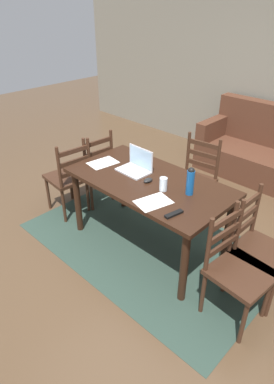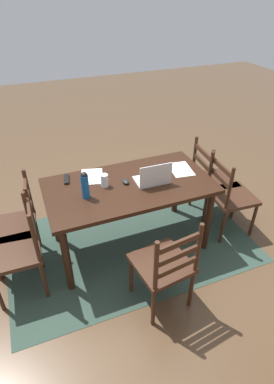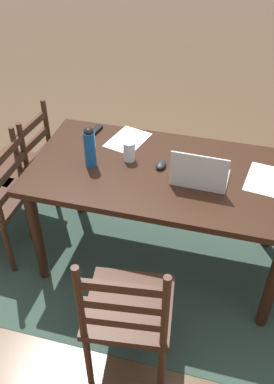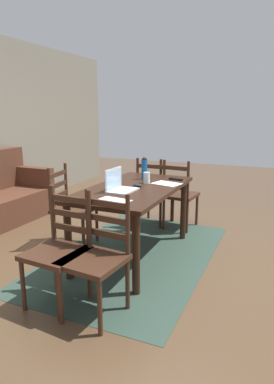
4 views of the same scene
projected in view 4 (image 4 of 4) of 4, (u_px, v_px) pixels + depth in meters
ground_plane at (134, 255)px, 3.72m from camera, size 14.00×14.00×0.00m
area_rug at (134, 255)px, 3.72m from camera, size 2.57×1.59×0.01m
dining_table at (134, 196)px, 3.56m from camera, size 1.60×0.85×0.78m
chair_right_near at (178, 195)px, 4.52m from camera, size 0.48×0.48×0.95m
chair_left_far at (60, 250)px, 2.71m from camera, size 0.47×0.47×0.95m
chair_right_far at (155, 192)px, 4.65m from camera, size 0.45×0.45×0.95m
chair_far_head at (71, 207)px, 3.92m from camera, size 0.49×0.49×0.95m
chair_left_near at (96, 257)px, 2.57m from camera, size 0.48×0.48×0.95m
laptop at (119, 185)px, 3.35m from camera, size 0.33×0.23×0.23m
water_bottle at (144, 168)px, 3.92m from camera, size 0.07×0.07×0.26m
drinking_glass at (147, 178)px, 3.70m from camera, size 0.07×0.07×0.13m
computer_mouse at (137, 185)px, 3.54m from camera, size 0.06×0.10×0.03m
tv_remote at (176, 179)px, 3.90m from camera, size 0.08×0.18×0.02m
paper_stack_left at (167, 184)px, 3.70m from camera, size 0.28×0.34×0.00m
paper_stack_right at (113, 201)px, 2.99m from camera, size 0.25×0.32×0.00m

